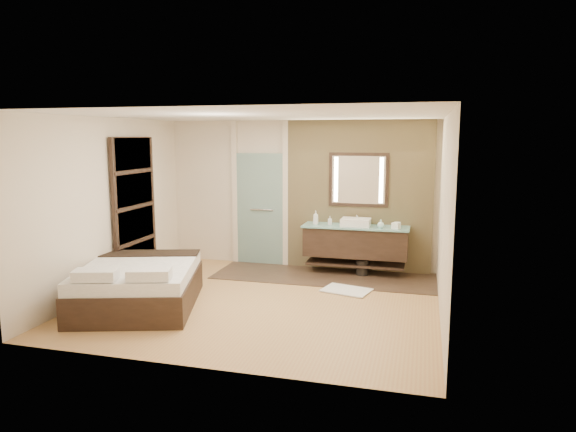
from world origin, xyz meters
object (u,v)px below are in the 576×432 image
(vanity, at_px, (356,242))
(waste_bin, at_px, (362,268))
(mirror_unit, at_px, (359,180))
(bed, at_px, (139,285))

(vanity, bearing_deg, waste_bin, -26.93)
(mirror_unit, distance_m, waste_bin, 1.55)
(mirror_unit, bearing_deg, bed, -134.46)
(vanity, bearing_deg, mirror_unit, 90.00)
(vanity, distance_m, mirror_unit, 1.10)
(bed, bearing_deg, waste_bin, 23.73)
(bed, height_order, waste_bin, bed)
(waste_bin, bearing_deg, bed, -139.13)
(vanity, height_order, mirror_unit, mirror_unit)
(mirror_unit, xyz_separation_m, waste_bin, (0.13, -0.31, -1.51))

